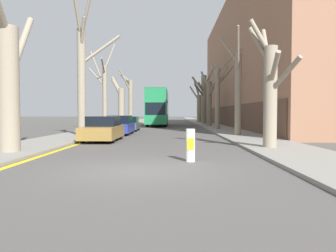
% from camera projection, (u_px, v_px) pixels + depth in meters
% --- Properties ---
extents(ground_plane, '(300.00, 300.00, 0.00)m').
position_uv_depth(ground_plane, '(138.00, 171.00, 9.40)').
color(ground_plane, '#4C4947').
extents(sidewalk_left, '(3.28, 120.00, 0.12)m').
position_uv_depth(sidewalk_left, '(136.00, 122.00, 59.45)').
color(sidewalk_left, gray).
rests_on(sidewalk_left, ground).
extents(sidewalk_right, '(3.28, 120.00, 0.12)m').
position_uv_depth(sidewalk_right, '(200.00, 122.00, 59.25)').
color(sidewalk_right, gray).
rests_on(sidewalk_right, ground).
extents(building_facade_right, '(10.08, 45.24, 15.73)m').
position_uv_depth(building_facade_right, '(267.00, 63.00, 40.48)').
color(building_facade_right, '#93664C').
rests_on(building_facade_right, ground).
extents(kerb_line_stripe, '(0.24, 120.00, 0.01)m').
position_uv_depth(kerb_line_stripe, '(146.00, 122.00, 59.42)').
color(kerb_line_stripe, yellow).
rests_on(kerb_line_stripe, ground).
extents(street_tree_left_0, '(3.09, 4.28, 6.46)m').
position_uv_depth(street_tree_left_0, '(6.00, 79.00, 12.94)').
color(street_tree_left_0, gray).
rests_on(street_tree_left_0, ground).
extents(street_tree_left_1, '(2.89, 2.16, 9.62)m').
position_uv_depth(street_tree_left_1, '(82.00, 75.00, 22.34)').
color(street_tree_left_1, gray).
rests_on(street_tree_left_1, ground).
extents(street_tree_left_2, '(2.59, 2.78, 8.21)m').
position_uv_depth(street_tree_left_2, '(104.00, 93.00, 30.42)').
color(street_tree_left_2, gray).
rests_on(street_tree_left_2, ground).
extents(street_tree_left_3, '(2.12, 3.17, 6.41)m').
position_uv_depth(street_tree_left_3, '(121.00, 103.00, 40.41)').
color(street_tree_left_3, gray).
rests_on(street_tree_left_3, ground).
extents(street_tree_left_4, '(2.24, 3.18, 8.06)m').
position_uv_depth(street_tree_left_4, '(130.00, 98.00, 49.20)').
color(street_tree_left_4, gray).
rests_on(street_tree_left_4, ground).
extents(street_tree_right_0, '(1.89, 2.97, 5.86)m').
position_uv_depth(street_tree_right_0, '(270.00, 89.00, 14.68)').
color(street_tree_right_0, gray).
rests_on(street_tree_right_0, ground).
extents(street_tree_right_1, '(1.26, 3.78, 7.30)m').
position_uv_depth(street_tree_right_1, '(237.00, 89.00, 22.85)').
color(street_tree_right_1, gray).
rests_on(street_tree_right_1, ground).
extents(street_tree_right_2, '(2.99, 1.81, 7.93)m').
position_uv_depth(street_tree_right_2, '(218.00, 94.00, 31.73)').
color(street_tree_right_2, gray).
rests_on(street_tree_right_2, ground).
extents(street_tree_right_3, '(1.98, 2.63, 6.90)m').
position_uv_depth(street_tree_right_3, '(209.00, 102.00, 40.01)').
color(street_tree_right_3, gray).
rests_on(street_tree_right_3, ground).
extents(street_tree_right_4, '(3.54, 3.63, 8.71)m').
position_uv_depth(street_tree_right_4, '(204.00, 97.00, 48.88)').
color(street_tree_right_4, gray).
rests_on(street_tree_right_4, ground).
extents(street_tree_right_5, '(2.04, 3.96, 7.77)m').
position_uv_depth(street_tree_right_5, '(199.00, 105.00, 56.95)').
color(street_tree_right_5, gray).
rests_on(street_tree_right_5, ground).
extents(double_decker_bus, '(2.58, 11.62, 4.59)m').
position_uv_depth(double_decker_bus, '(158.00, 106.00, 42.62)').
color(double_decker_bus, '#1E7F47').
rests_on(double_decker_bus, ground).
extents(parked_car_0, '(1.88, 4.47, 1.46)m').
position_uv_depth(parked_car_0, '(103.00, 129.00, 19.40)').
color(parked_car_0, olive).
rests_on(parked_car_0, ground).
extents(parked_car_1, '(1.87, 4.26, 1.46)m').
position_uv_depth(parked_car_1, '(120.00, 126.00, 25.35)').
color(parked_car_1, navy).
rests_on(parked_car_1, ground).
extents(parked_car_2, '(1.82, 3.96, 1.34)m').
position_uv_depth(parked_car_2, '(129.00, 124.00, 30.49)').
color(parked_car_2, '#4C5156').
rests_on(parked_car_2, ground).
extents(traffic_bollard, '(0.31, 0.32, 1.12)m').
position_uv_depth(traffic_bollard, '(190.00, 145.00, 11.13)').
color(traffic_bollard, white).
rests_on(traffic_bollard, ground).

